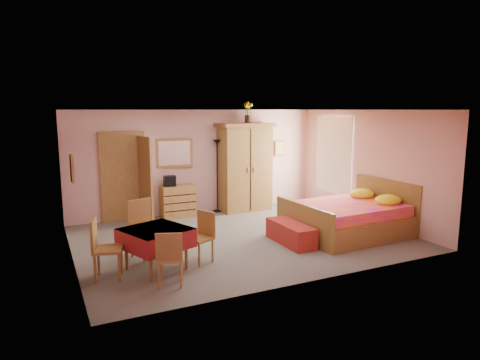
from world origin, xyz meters
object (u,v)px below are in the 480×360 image
bed (347,209)px  wardrobe (245,167)px  wall_mirror (174,153)px  floor_lamp (217,176)px  stereo (170,181)px  sunflower_vase (248,112)px  chair_south (170,257)px  dining_table (156,249)px  chair_north (147,229)px  chest_of_drawers (178,201)px  chair_west (108,248)px  chair_east (199,238)px  bench (291,233)px

bed → wardrobe: bearing=106.0°
wall_mirror → floor_lamp: 1.25m
bed → stereo: bearing=132.5°
floor_lamp → bed: size_ratio=0.79×
floor_lamp → sunflower_vase: bearing=-2.7°
floor_lamp → chair_south: size_ratio=2.18×
dining_table → wall_mirror: bearing=68.1°
dining_table → chair_north: bearing=89.5°
floor_lamp → dining_table: (-2.47, -3.33, -0.58)m
chest_of_drawers → chair_west: 3.94m
chair_west → chair_east: size_ratio=1.09×
chair_north → chair_east: bearing=118.8°
sunflower_vase → dining_table: size_ratio=0.57×
dining_table → chair_north: chair_north is taller
wall_mirror → chair_west: bearing=-116.9°
stereo → chair_west: bearing=-120.8°
stereo → chair_east: (-0.45, -3.24, -0.46)m
bed → chest_of_drawers: bearing=130.4°
chair_west → chair_east: bearing=106.8°
chair_east → wall_mirror: bearing=-35.5°
wall_mirror → chair_north: (-1.39, -2.81, -1.04)m
bench → chair_south: (-2.71, -0.94, 0.22)m
chest_of_drawers → sunflower_vase: 2.88m
chest_of_drawers → wall_mirror: bearing=90.3°
chest_of_drawers → bed: size_ratio=0.35×
chair_south → stereo: bearing=94.1°
chest_of_drawers → wall_mirror: 1.18m
chair_east → stereo: bearing=-32.7°
wardrobe → chair_east: 4.07m
sunflower_vase → stereo: bearing=-179.0°
sunflower_vase → wardrobe: bearing=-144.0°
chest_of_drawers → wall_mirror: size_ratio=0.90×
stereo → bed: 4.21m
stereo → floor_lamp: bearing=3.5°
floor_lamp → bed: (1.67, -3.06, -0.38)m
chair_south → chair_west: 1.04m
chair_north → chair_east: 0.99m
chest_of_drawers → stereo: 0.55m
bed → chair_north: size_ratio=2.29×
stereo → wall_mirror: bearing=48.0°
wall_mirror → floor_lamp: bearing=-2.8°
chair_south → chair_west: bearing=160.7°
wardrobe → chair_west: (-3.95, -3.22, -0.65)m
bench → chair_east: size_ratio=1.39×
wall_mirror → wardrobe: size_ratio=0.40×
floor_lamp → sunflower_vase: size_ratio=3.40×
bench → wardrobe: bearing=81.5°
stereo → bed: (2.95, -2.99, -0.36)m
chair_south → chair_west: size_ratio=0.89×
sunflower_vase → bench: (-0.58, -3.05, -2.33)m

